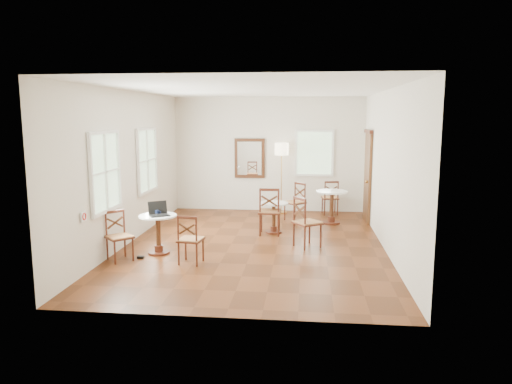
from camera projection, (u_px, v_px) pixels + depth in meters
ground at (254, 244)px, 9.42m from camera, size 7.00×7.00×0.00m
room_shell at (253, 148)px, 9.40m from camera, size 5.02×7.02×3.01m
cafe_table_near at (158, 230)px, 8.72m from camera, size 0.68×0.68×0.72m
cafe_table_mid at (274, 214)px, 10.30m from camera, size 0.63×0.63×0.67m
cafe_table_back at (332, 203)px, 11.19m from camera, size 0.74×0.74×0.78m
chair_near_a at (190, 239)px, 8.13m from camera, size 0.44×0.44×0.86m
chair_near_b at (119, 236)px, 8.32m from camera, size 0.57×0.57×0.87m
chair_mid_a at (270, 211)px, 10.12m from camera, size 0.48×0.48×1.02m
chair_mid_b at (306, 222)px, 9.15m from camera, size 0.63×0.63×0.99m
chair_back_a at (330, 198)px, 12.23m from camera, size 0.46×0.46×0.88m
chair_back_b at (296, 202)px, 11.55m from camera, size 0.59×0.59×0.91m
floor_lamp at (282, 154)px, 12.24m from camera, size 0.36×0.36×1.83m
laptop at (159, 212)px, 8.65m from camera, size 0.44×0.42×0.25m
mouse at (158, 215)px, 8.63m from camera, size 0.11×0.08×0.03m
navy_mug at (157, 212)px, 8.69m from camera, size 0.11×0.08×0.09m
water_glass at (161, 211)px, 8.80m from camera, size 0.06×0.06×0.10m
power_adapter at (141, 257)px, 8.48m from camera, size 0.11×0.07×0.05m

